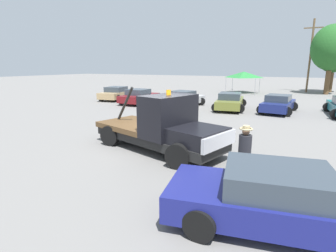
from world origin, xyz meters
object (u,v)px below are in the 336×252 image
Objects in this scene: parked_car_silver at (184,99)px; canopy_tent_green at (244,75)px; person_near_truck at (245,149)px; parked_car_navy at (278,104)px; parked_car_olive at (230,101)px; utility_pole at (311,54)px; tow_truck at (164,128)px; parked_car_maroon at (139,97)px; tree_center at (332,48)px; foreground_car at (287,200)px; parked_car_tan at (117,93)px; tree_left at (334,54)px; traffic_cone at (172,126)px.

canopy_tent_green is (2.20, 14.04, 1.65)m from parked_car_silver.
parked_car_silver is at bearing -69.79° from person_near_truck.
parked_car_navy is (7.46, 0.39, -0.00)m from parked_car_silver.
utility_pole is (5.60, 18.56, 4.20)m from parked_car_olive.
tow_truck is 14.02m from parked_car_maroon.
tow_truck is 0.77× the size of tree_center.
foreground_car is at bearing -77.15° from canopy_tent_green.
tree_center reaches higher than parked_car_tan.
tree_center is at bearing -58.89° from parked_car_tan.
utility_pole reaches higher than tow_truck.
parked_car_tan is at bearing 77.11° from parked_car_olive.
tree_left is at bearing -108.17° from person_near_truck.
parked_car_tan is at bearing 149.93° from tow_truck.
tree_left reaches higher than foreground_car.
parked_car_navy is (-1.34, 15.29, -0.00)m from foreground_car.
tow_truck reaches higher than parked_car_maroon.
parked_car_silver is 0.90× the size of parked_car_olive.
tow_truck is 1.42× the size of parked_car_navy.
tow_truck is 3.74m from person_near_truck.
parked_car_tan is 11.87m from parked_car_olive.
canopy_tent_green is at bearing 92.27° from foreground_car.
tow_truck is 1.17× the size of foreground_car.
tow_truck is 3.64m from traffic_cone.
parked_car_navy is 14.73m from canopy_tent_green.
parked_car_navy is (11.78, 0.65, -0.00)m from parked_car_maroon.
parked_car_olive is at bearing 98.74° from parked_car_navy.
traffic_cone is (-9.43, -28.31, -4.62)m from tree_left.
parked_car_tan is (-16.72, 16.07, -0.00)m from foreground_car.
parked_car_silver is 21.47m from utility_pole.
tree_left is (4.71, 33.10, 3.86)m from person_near_truck.
traffic_cone is at bearing -108.43° from tree_left.
tree_center is at bearing -107.89° from person_near_truck.
parked_car_maroon is at bearing 99.14° from parked_car_navy.
utility_pole is at bearing -25.09° from parked_car_olive.
tree_center reaches higher than canopy_tent_green.
parked_car_navy is 20.79m from tree_left.
parked_car_maroon is 10.64m from traffic_cone.
foreground_car is at bearing 112.44° from person_near_truck.
tow_truck is at bearing 133.34° from foreground_car.
tow_truck is 0.68× the size of utility_pole.
parked_car_silver is (-4.10, 11.47, -0.32)m from tow_truck.
canopy_tent_green reaches higher than parked_car_tan.
parked_car_maroon is 26.65m from tree_left.
tow_truck reaches higher than parked_car_olive.
traffic_cone is (-5.98, 6.76, -0.40)m from foreground_car.
parked_car_olive is at bearing -112.69° from tree_left.
foreground_car is 1.25× the size of parked_car_maroon.
tow_truck is at bearing -143.98° from parked_car_tan.
person_near_truck reaches higher than parked_car_maroon.
tree_center reaches higher than traffic_cone.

